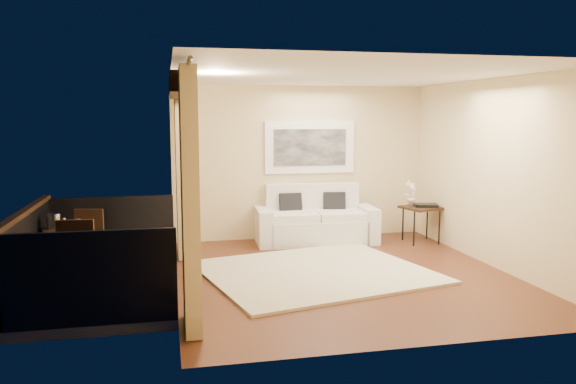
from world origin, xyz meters
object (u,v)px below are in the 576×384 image
object	(u,v)px
bistro_table	(68,235)
balcony_chair_near	(74,256)
ice_bucket	(54,221)
balcony_chair_far	(92,235)
orchid	(411,193)
sofa	(315,222)
side_table	(421,210)

from	to	relation	value
bistro_table	balcony_chair_near	world-z (taller)	balcony_chair_near
bistro_table	ice_bucket	bearing A→B (deg)	162.69
bistro_table	balcony_chair_far	bearing A→B (deg)	56.41
orchid	balcony_chair_far	xyz separation A→B (m)	(-5.17, -0.91, -0.33)
balcony_chair_far	orchid	bearing A→B (deg)	-159.77
ice_bucket	balcony_chair_near	bearing A→B (deg)	-69.46
balcony_chair_near	sofa	bearing A→B (deg)	40.92
bistro_table	ice_bucket	world-z (taller)	ice_bucket
sofa	bistro_table	xyz separation A→B (m)	(-3.79, -1.59, 0.27)
side_table	orchid	world-z (taller)	orchid
orchid	side_table	bearing A→B (deg)	-47.55
sofa	side_table	bearing A→B (deg)	-11.25
orchid	ice_bucket	distance (m)	5.72
side_table	orchid	distance (m)	0.34
balcony_chair_near	side_table	bearing A→B (deg)	26.70
side_table	bistro_table	distance (m)	5.67
sofa	ice_bucket	world-z (taller)	sofa
bistro_table	ice_bucket	xyz separation A→B (m)	(-0.17, 0.05, 0.18)
sofa	ice_bucket	size ratio (longest dim) A/B	10.47
side_table	bistro_table	size ratio (longest dim) A/B	0.94
side_table	orchid	xyz separation A→B (m)	(-0.13, 0.14, 0.28)
orchid	ice_bucket	bearing A→B (deg)	-167.53
sofa	orchid	xyz separation A→B (m)	(1.63, -0.31, 0.50)
sofa	side_table	xyz separation A→B (m)	(1.77, -0.45, 0.22)
orchid	ice_bucket	xyz separation A→B (m)	(-5.59, -1.24, -0.05)
orchid	ice_bucket	world-z (taller)	orchid
side_table	ice_bucket	distance (m)	5.83
balcony_chair_far	ice_bucket	size ratio (longest dim) A/B	4.51
side_table	balcony_chair_near	distance (m)	5.74
balcony_chair_near	ice_bucket	size ratio (longest dim) A/B	4.88
bistro_table	balcony_chair_far	distance (m)	0.47
sofa	ice_bucket	xyz separation A→B (m)	(-3.95, -1.54, 0.45)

